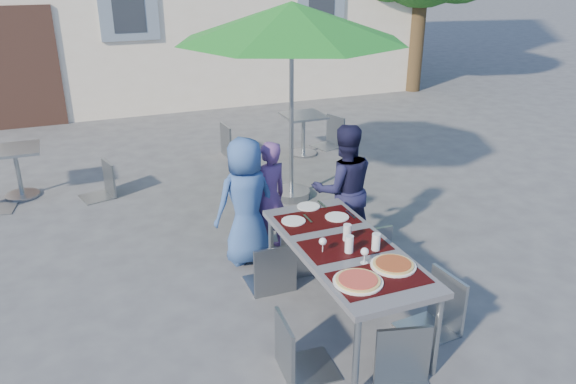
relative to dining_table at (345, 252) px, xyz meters
name	(u,v)px	position (x,y,z in m)	size (l,w,h in m)	color
ground	(263,321)	(-0.64, 0.26, -0.70)	(90.00, 90.00, 0.00)	#49494B
dining_table	(345,252)	(0.00, 0.00, 0.00)	(0.80, 1.85, 0.76)	#434348
pizza_near_left	(358,281)	(-0.18, -0.55, 0.07)	(0.37, 0.37, 0.03)	white
pizza_near_right	(393,265)	(0.19, -0.44, 0.07)	(0.36, 0.36, 0.03)	white
glassware	(355,241)	(0.04, -0.09, 0.13)	(0.49, 0.45, 0.15)	silver
place_settings	(313,214)	(0.00, 0.64, 0.06)	(0.66, 0.54, 0.01)	white
child_0	(246,201)	(-0.43, 1.36, -0.02)	(0.66, 0.43, 1.34)	#375998
child_1	(269,198)	(-0.14, 1.47, -0.08)	(0.45, 0.30, 1.24)	#5D3976
child_2	(343,189)	(0.60, 1.21, 0.01)	(0.69, 0.40, 1.42)	#1B1A3A
chair_0	(271,238)	(-0.39, 0.72, -0.14)	(0.42, 0.43, 0.95)	gray
chair_1	(297,226)	(-0.04, 0.92, -0.18)	(0.44, 0.44, 0.89)	gray
chair_2	(370,220)	(0.67, 0.74, -0.15)	(0.42, 0.43, 0.93)	gray
chair_3	(297,313)	(-0.62, -0.46, -0.15)	(0.44, 0.44, 0.93)	gray
chair_4	(442,271)	(0.71, -0.39, -0.13)	(0.46, 0.46, 0.96)	#949A9F
chair_5	(411,330)	(0.03, -0.96, -0.14)	(0.51, 0.51, 0.95)	gray
patio_umbrella	(292,23)	(0.64, 2.74, 1.56)	(2.84, 2.84, 2.50)	#9C9FA4
cafe_table_0	(17,166)	(-2.71, 4.12, -0.26)	(0.63, 0.63, 0.68)	#9C9FA4
bg_chair_r_0	(99,160)	(-1.69, 3.73, -0.18)	(0.48, 0.48, 0.89)	gray
cafe_table_1	(303,129)	(1.49, 4.32, -0.27)	(0.63, 0.63, 0.67)	#9C9FA4
bg_chair_l_1	(231,121)	(0.40, 4.69, -0.11)	(0.48, 0.47, 1.00)	gray
bg_chair_r_1	(332,114)	(2.12, 4.58, -0.14)	(0.53, 0.53, 0.95)	gray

